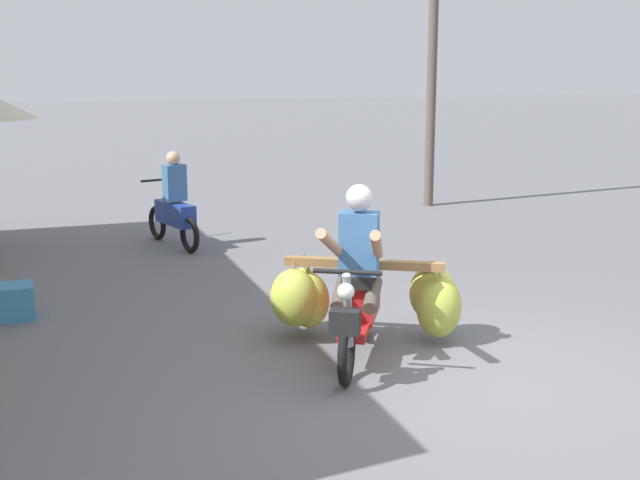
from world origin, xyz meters
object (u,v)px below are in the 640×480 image
utility_pole (432,50)px  motorbike_main_loaded (354,294)px  motorbike_distant_ahead_left (174,209)px  produce_crate (6,302)px

utility_pole → motorbike_main_loaded: bearing=-121.5°
motorbike_distant_ahead_left → produce_crate: motorbike_distant_ahead_left is taller
produce_crate → utility_pole: utility_pole is taller
motorbike_main_loaded → produce_crate: size_ratio=3.52×
motorbike_main_loaded → utility_pole: (4.23, 6.90, 2.38)m
motorbike_main_loaded → produce_crate: 3.69m
motorbike_main_loaded → produce_crate: (-3.13, 1.93, -0.31)m
utility_pole → produce_crate: bearing=-145.9°
motorbike_distant_ahead_left → produce_crate: (-2.23, -2.90, -0.39)m
motorbike_main_loaded → produce_crate: bearing=148.4°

